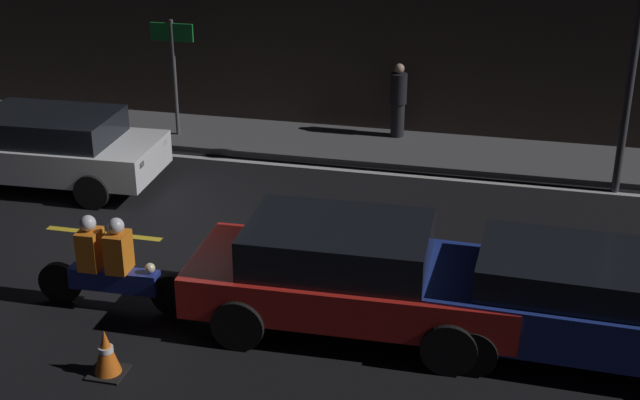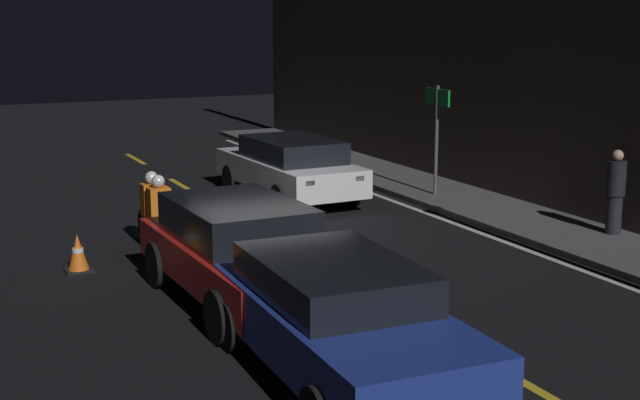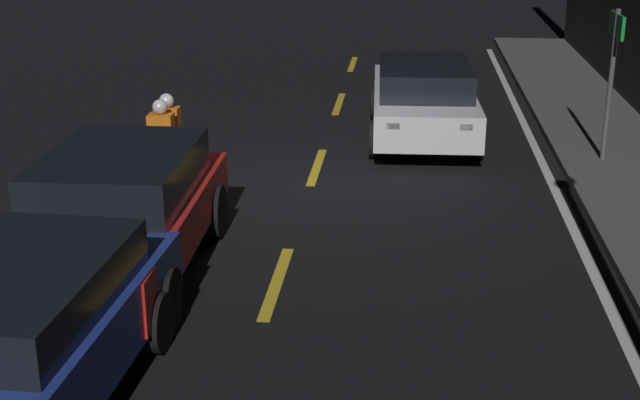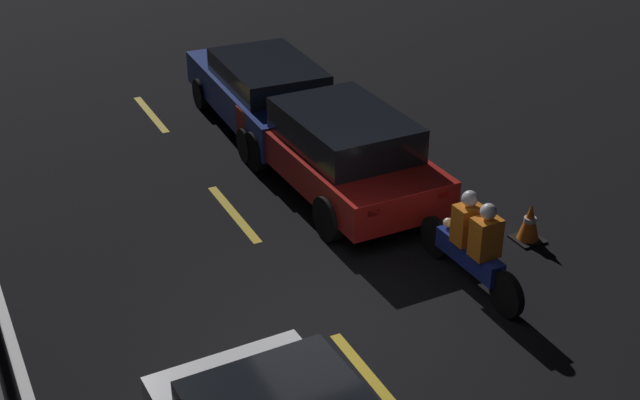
% 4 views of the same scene
% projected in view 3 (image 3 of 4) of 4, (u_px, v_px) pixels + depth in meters
% --- Properties ---
extents(ground_plane, '(56.00, 56.00, 0.00)m').
position_uv_depth(ground_plane, '(310.00, 186.00, 13.47)').
color(ground_plane, black).
extents(lane_dash_a, '(2.00, 0.14, 0.01)m').
position_uv_depth(lane_dash_a, '(353.00, 64.00, 22.87)').
color(lane_dash_a, gold).
rests_on(lane_dash_a, ground).
extents(lane_dash_b, '(2.00, 0.14, 0.01)m').
position_uv_depth(lane_dash_b, '(339.00, 104.00, 18.64)').
color(lane_dash_b, gold).
rests_on(lane_dash_b, ground).
extents(lane_dash_c, '(2.00, 0.14, 0.01)m').
position_uv_depth(lane_dash_c, '(317.00, 167.00, 14.41)').
color(lane_dash_c, gold).
rests_on(lane_dash_c, ground).
extents(lane_dash_d, '(2.00, 0.14, 0.01)m').
position_uv_depth(lane_dash_d, '(277.00, 282.00, 10.19)').
color(lane_dash_d, gold).
rests_on(lane_dash_d, ground).
extents(lane_solid_kerb, '(25.20, 0.14, 0.01)m').
position_uv_depth(lane_solid_kerb, '(557.00, 194.00, 13.13)').
color(lane_solid_kerb, silver).
rests_on(lane_solid_kerb, ground).
extents(sedan_white, '(4.41, 2.00, 1.38)m').
position_uv_depth(sedan_white, '(423.00, 98.00, 15.83)').
color(sedan_white, silver).
rests_on(sedan_white, ground).
extents(taxi_red, '(4.30, 1.99, 1.44)m').
position_uv_depth(taxi_red, '(119.00, 211.00, 10.16)').
color(taxi_red, red).
rests_on(taxi_red, ground).
extents(sedan_blue, '(4.39, 1.99, 1.35)m').
position_uv_depth(sedan_blue, '(8.00, 341.00, 7.35)').
color(sedan_blue, navy).
rests_on(sedan_blue, ground).
extents(motorcycle, '(2.25, 0.38, 1.37)m').
position_uv_depth(motorcycle, '(165.00, 145.00, 13.28)').
color(motorcycle, black).
rests_on(motorcycle, ground).
extents(traffic_cone_near, '(0.43, 0.43, 0.61)m').
position_uv_depth(traffic_cone_near, '(56.00, 177.00, 12.94)').
color(traffic_cone_near, black).
rests_on(traffic_cone_near, ground).
extents(shop_sign, '(0.90, 0.08, 2.40)m').
position_uv_depth(shop_sign, '(614.00, 55.00, 13.89)').
color(shop_sign, '#4C4C51').
rests_on(shop_sign, raised_curb).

